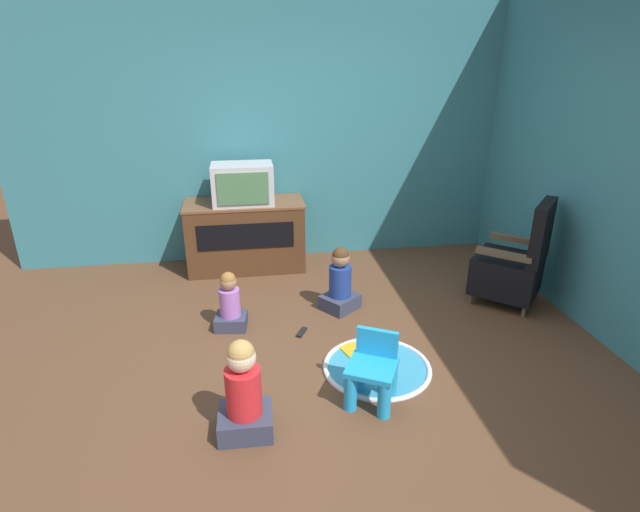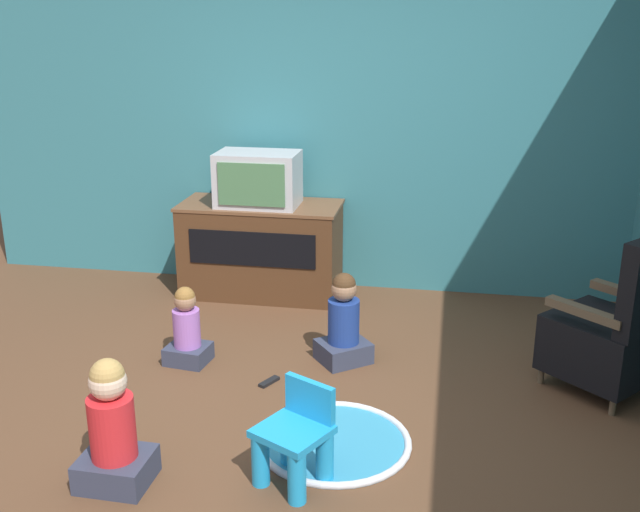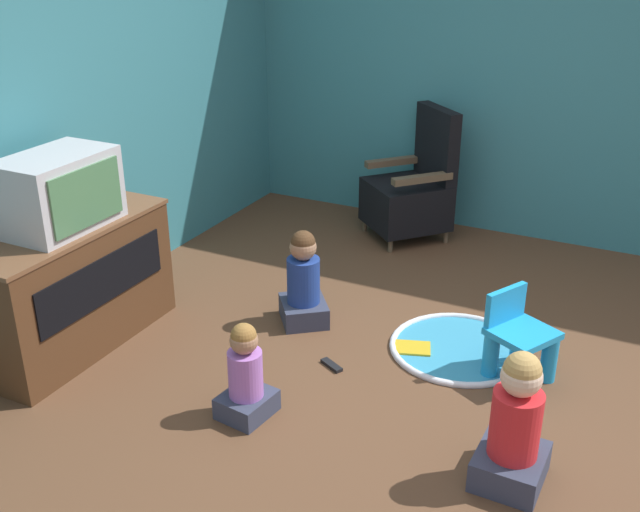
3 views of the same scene
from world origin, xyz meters
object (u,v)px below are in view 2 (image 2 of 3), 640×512
object	(u,v)px
tv_cabinet	(261,248)
child_watching_right	(113,431)
yellow_kid_chair	(295,442)
book	(318,415)
television	(258,179)
black_armchair	(611,333)
child_watching_center	(344,324)
remote_control	(269,382)
child_watching_left	(187,330)

from	to	relation	value
tv_cabinet	child_watching_right	xyz separation A→B (m)	(-0.06, -2.57, -0.10)
yellow_kid_chair	book	world-z (taller)	yellow_kid_chair
television	book	xyz separation A→B (m)	(0.78, -1.76, -0.92)
child_watching_right	television	bearing A→B (deg)	90.00
black_armchair	child_watching_center	bearing A→B (deg)	-52.37
black_armchair	child_watching_right	size ratio (longest dim) A/B	1.54
book	black_armchair	bearing A→B (deg)	-88.56
remote_control	television	bearing A→B (deg)	43.95
child_watching_left	child_watching_center	distance (m)	0.99
child_watching_right	book	distance (m)	1.16
tv_cabinet	black_armchair	bearing A→B (deg)	-26.55
yellow_kid_chair	child_watching_right	size ratio (longest dim) A/B	0.75
tv_cabinet	yellow_kid_chair	size ratio (longest dim) A/B	2.55
child_watching_left	child_watching_right	size ratio (longest dim) A/B	0.79
child_watching_left	book	size ratio (longest dim) A/B	2.06
television	book	bearing A→B (deg)	-66.15
child_watching_right	book	world-z (taller)	child_watching_right
child_watching_left	child_watching_center	size ratio (longest dim) A/B	0.86
child_watching_center	child_watching_right	bearing A→B (deg)	-158.42
black_armchair	child_watching_right	distance (m)	2.81
black_armchair	child_watching_right	xyz separation A→B (m)	(-2.46, -1.37, -0.09)
television	black_armchair	xyz separation A→B (m)	(2.40, -1.16, -0.56)
television	remote_control	world-z (taller)	television
black_armchair	child_watching_center	distance (m)	1.59
television	child_watching_center	world-z (taller)	television
yellow_kid_chair	remote_control	xyz separation A→B (m)	(-0.36, 0.93, -0.20)
child_watching_left	remote_control	distance (m)	0.64
yellow_kid_chair	child_watching_left	xyz separation A→B (m)	(-0.94, 1.12, 0.01)
television	child_watching_right	world-z (taller)	television
television	child_watching_right	size ratio (longest dim) A/B	0.95
tv_cabinet	child_watching_center	size ratio (longest dim) A/B	2.07
black_armchair	yellow_kid_chair	size ratio (longest dim) A/B	2.06
remote_control	tv_cabinet	bearing A→B (deg)	43.50
black_armchair	yellow_kid_chair	distance (m)	2.02
television	book	size ratio (longest dim) A/B	2.47
child_watching_center	child_watching_right	distance (m)	1.72
yellow_kid_chair	remote_control	size ratio (longest dim) A/B	3.16
child_watching_center	child_watching_right	size ratio (longest dim) A/B	0.92
yellow_kid_chair	child_watching_center	xyz separation A→B (m)	(0.04, 1.31, 0.05)
remote_control	child_watching_left	bearing A→B (deg)	99.38
child_watching_left	book	bearing A→B (deg)	-22.02
tv_cabinet	television	bearing A→B (deg)	-90.00
child_watching_left	child_watching_right	bearing A→B (deg)	-78.10
tv_cabinet	black_armchair	xyz separation A→B (m)	(2.40, -1.20, -0.01)
tv_cabinet	child_watching_left	size ratio (longest dim) A/B	2.41
black_armchair	television	bearing A→B (deg)	-74.04
television	child_watching_right	xyz separation A→B (m)	(-0.06, -2.52, -0.65)
television	black_armchair	bearing A→B (deg)	-25.72
remote_control	child_watching_center	bearing A→B (deg)	-18.52
book	remote_control	size ratio (longest dim) A/B	1.62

